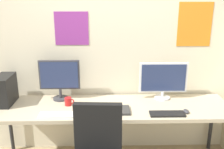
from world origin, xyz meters
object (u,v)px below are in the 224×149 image
(monitor_right, at_px, (163,79))
(computer_mouse, at_px, (186,111))
(desk, at_px, (112,110))
(coffee_mug, at_px, (68,101))
(laptop_closed, at_px, (115,110))
(pc_tower, at_px, (5,90))
(monitor_left, at_px, (60,78))
(keyboard_left, at_px, (58,115))
(keyboard_right, at_px, (167,114))

(monitor_right, height_order, computer_mouse, monitor_right)
(desk, relative_size, coffee_mug, 24.78)
(desk, height_order, laptop_closed, laptop_closed)
(monitor_right, distance_m, pc_tower, 1.80)
(pc_tower, relative_size, coffee_mug, 3.21)
(desk, xyz_separation_m, monitor_left, (-0.60, 0.21, 0.31))
(keyboard_left, distance_m, keyboard_right, 1.12)
(laptop_closed, bearing_deg, pc_tower, 168.89)
(desk, relative_size, computer_mouse, 27.36)
(laptop_closed, bearing_deg, keyboard_left, -170.88)
(keyboard_right, distance_m, laptop_closed, 0.54)
(laptop_closed, distance_m, coffee_mug, 0.54)
(desk, height_order, keyboard_left, keyboard_left)
(keyboard_left, relative_size, keyboard_right, 1.05)
(pc_tower, relative_size, laptop_closed, 1.06)
(monitor_left, height_order, laptop_closed, monitor_left)
(keyboard_left, relative_size, coffee_mug, 3.54)
(desk, relative_size, keyboard_left, 7.01)
(monitor_right, distance_m, keyboard_left, 1.26)
(pc_tower, bearing_deg, laptop_closed, -10.87)
(desk, height_order, monitor_right, monitor_right)
(desk, distance_m, pc_tower, 1.22)
(laptop_closed, bearing_deg, keyboard_right, -10.43)
(keyboard_left, relative_size, computer_mouse, 3.91)
(keyboard_left, bearing_deg, keyboard_right, 0.00)
(keyboard_left, height_order, keyboard_right, same)
(monitor_right, bearing_deg, keyboard_left, -159.13)
(computer_mouse, bearing_deg, keyboard_left, -178.04)
(desk, relative_size, pc_tower, 7.73)
(monitor_right, distance_m, coffee_mug, 1.12)
(computer_mouse, bearing_deg, coffee_mug, 170.19)
(pc_tower, xyz_separation_m, keyboard_left, (0.63, -0.33, -0.15))
(monitor_right, relative_size, pc_tower, 1.64)
(desk, distance_m, monitor_left, 0.71)
(monitor_left, bearing_deg, computer_mouse, -16.16)
(desk, xyz_separation_m, keyboard_right, (0.56, -0.23, 0.06))
(monitor_left, relative_size, monitor_right, 0.84)
(monitor_left, xyz_separation_m, pc_tower, (-0.59, -0.11, -0.10))
(monitor_right, relative_size, coffee_mug, 5.27)
(monitor_right, bearing_deg, laptop_closed, -149.00)
(keyboard_right, bearing_deg, computer_mouse, 12.22)
(pc_tower, bearing_deg, desk, -4.79)
(monitor_left, bearing_deg, pc_tower, -169.29)
(keyboard_right, distance_m, computer_mouse, 0.21)
(pc_tower, bearing_deg, monitor_right, 3.58)
(monitor_right, distance_m, keyboard_right, 0.50)
(desk, xyz_separation_m, coffee_mug, (-0.49, 0.03, 0.09))
(desk, bearing_deg, keyboard_right, -22.33)
(desk, bearing_deg, pc_tower, 175.21)
(coffee_mug, bearing_deg, desk, -3.84)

